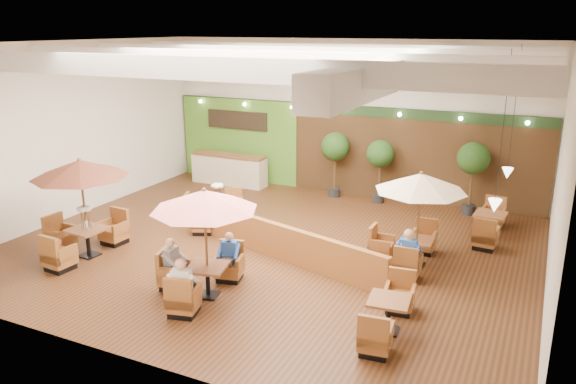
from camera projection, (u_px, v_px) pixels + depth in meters
The scene contains 17 objects.
room at pixel (297, 112), 15.55m from camera, with size 14.04×14.00×5.52m.
service_counter at pixel (229, 169), 21.69m from camera, with size 3.00×0.75×1.18m.
booth_divider at pixel (277, 241), 14.79m from camera, with size 6.85×0.18×0.95m, color brown.
table_0 at pixel (80, 187), 14.51m from camera, with size 2.57×2.65×2.69m.
table_1 at pixel (203, 219), 12.29m from camera, with size 2.50×2.62×2.57m.
table_2 at pixel (417, 198), 13.97m from camera, with size 2.36×2.42×2.49m.
table_3 at pixel (212, 210), 17.38m from camera, with size 1.77×2.51×1.47m.
table_4 at pixel (388, 316), 11.23m from camera, with size 0.89×2.44×0.90m.
table_5 at pixel (489, 226), 16.22m from camera, with size 0.91×2.55×0.94m.
topiary_0 at pixel (335, 149), 19.78m from camera, with size 1.00×1.00×2.33m.
topiary_1 at pixel (380, 156), 19.14m from camera, with size 0.95×0.95×2.20m.
topiary_2 at pixel (473, 161), 17.85m from camera, with size 1.03×1.03×2.39m.
diner_0 at pixel (182, 281), 11.76m from camera, with size 0.46×0.42×0.85m.
diner_1 at pixel (229, 251), 13.40m from camera, with size 0.40×0.36×0.74m.
diner_2 at pixel (173, 258), 12.97m from camera, with size 0.33×0.39×0.78m.
diner_3 at pixel (408, 249), 13.45m from camera, with size 0.41×0.32×0.84m.
diner_4 at pixel (408, 251), 13.46m from camera, with size 0.38×0.32×0.73m.
Camera 1 is at (6.67, -12.95, 5.91)m, focal length 35.00 mm.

